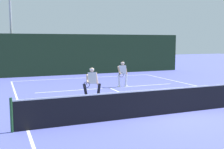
# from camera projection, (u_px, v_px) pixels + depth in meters

# --- Properties ---
(ground_plane) EXTENTS (80.00, 80.00, 0.00)m
(ground_plane) POSITION_uv_depth(u_px,v_px,m) (171.00, 114.00, 10.98)
(ground_plane) COLOR #535AB4
(court_line_baseline_far) EXTENTS (10.86, 0.10, 0.01)m
(court_line_baseline_far) POSITION_uv_depth(u_px,v_px,m) (85.00, 78.00, 21.70)
(court_line_baseline_far) COLOR white
(court_line_baseline_far) RESTS_ON ground_plane
(court_line_sideline_left) EXTENTS (0.10, 23.34, 0.01)m
(court_line_sideline_left) POSITION_uv_depth(u_px,v_px,m) (28.00, 130.00, 8.94)
(court_line_sideline_left) COLOR white
(court_line_sideline_left) RESTS_ON ground_plane
(court_line_service) EXTENTS (8.86, 0.10, 0.01)m
(court_line_service) POSITION_uv_depth(u_px,v_px,m) (109.00, 88.00, 17.02)
(court_line_service) COLOR white
(court_line_service) RESTS_ON ground_plane
(court_line_centre) EXTENTS (0.10, 6.40, 0.01)m
(court_line_centre) POSITION_uv_depth(u_px,v_px,m) (134.00, 98.00, 13.92)
(court_line_centre) COLOR white
(court_line_centre) RESTS_ON ground_plane
(tennis_net) EXTENTS (11.90, 0.09, 1.10)m
(tennis_net) POSITION_uv_depth(u_px,v_px,m) (171.00, 101.00, 10.91)
(tennis_net) COLOR #1E4723
(tennis_net) RESTS_ON ground_plane
(player_near) EXTENTS (1.02, 0.89, 1.58)m
(player_near) POSITION_uv_depth(u_px,v_px,m) (92.00, 82.00, 13.50)
(player_near) COLOR black
(player_near) RESTS_ON ground_plane
(player_far) EXTENTS (0.84, 0.85, 1.58)m
(player_far) POSITION_uv_depth(u_px,v_px,m) (123.00, 73.00, 17.32)
(player_far) COLOR silver
(player_far) RESTS_ON ground_plane
(tennis_ball) EXTENTS (0.07, 0.07, 0.07)m
(tennis_ball) POSITION_uv_depth(u_px,v_px,m) (100.00, 91.00, 15.74)
(tennis_ball) COLOR #D1E033
(tennis_ball) RESTS_ON ground_plane
(back_fence_windscreen) EXTENTS (19.86, 0.12, 3.42)m
(back_fence_windscreen) POSITION_uv_depth(u_px,v_px,m) (77.00, 54.00, 23.64)
(back_fence_windscreen) COLOR #1F331D
(back_fence_windscreen) RESTS_ON ground_plane
(light_pole) EXTENTS (0.55, 0.44, 7.36)m
(light_pole) POSITION_uv_depth(u_px,v_px,m) (11.00, 20.00, 22.46)
(light_pole) COLOR #9EA39E
(light_pole) RESTS_ON ground_plane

